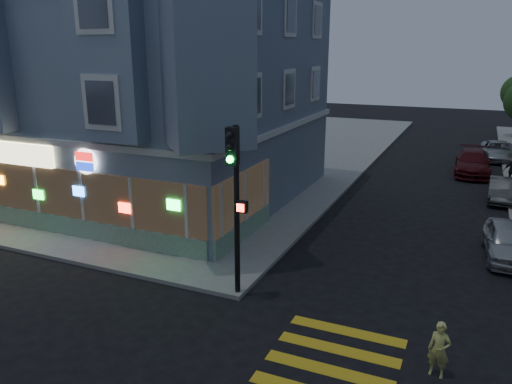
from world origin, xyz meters
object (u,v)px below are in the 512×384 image
Objects in this scene: parked_car_a at (508,241)px; traffic_signal at (235,184)px; parked_car_b at (502,190)px; parked_car_c at (473,163)px; parked_car_d at (497,151)px; running_child at (439,350)px.

parked_car_a is 0.74× the size of traffic_signal.
parked_car_c is at bearing 106.71° from parked_car_b.
parked_car_d is at bearing 91.69° from parked_car_b.
parked_car_b is 0.70× the size of parked_car_c.
running_child is 0.28× the size of parked_car_c.
running_child is at bearing -94.49° from parked_car_b.
parked_car_d is (1.78, 27.19, -0.06)m from running_child.
parked_car_c reaches higher than parked_car_d.
parked_car_c is at bearing 98.05° from running_child.
parked_car_a is at bearing -91.63° from parked_car_d.
parked_car_a reaches higher than parked_car_b.
traffic_signal reaches higher than parked_car_d.
parked_car_b is at bearing -91.63° from parked_car_d.
parked_car_c is at bearing 91.97° from parked_car_a.
running_child is 0.27× the size of traffic_signal.
parked_car_a is 7.96m from parked_car_b.
parked_car_b is 5.81m from parked_car_c.
parked_car_c reaches higher than parked_car_a.
parked_car_d is (0.00, 18.77, -0.03)m from parked_car_a.
parked_car_c reaches higher than running_child.
running_child is at bearing -20.38° from traffic_signal.
parked_car_a is at bearing 86.84° from running_child.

